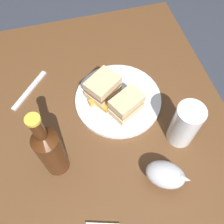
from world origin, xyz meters
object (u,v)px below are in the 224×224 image
object	(u,v)px
sandwich_half_left	(103,87)
gravy_boat	(166,175)
sandwich_half_right	(127,105)
pint_glass	(184,127)
fork	(29,90)
plate	(118,99)
cider_bottle	(50,151)

from	to	relation	value
sandwich_half_left	gravy_boat	world-z (taller)	sandwich_half_left
sandwich_half_right	pint_glass	distance (m)	0.19
fork	pint_glass	bearing A→B (deg)	98.02
plate	cider_bottle	distance (m)	0.31
sandwich_half_left	pint_glass	distance (m)	0.28
sandwich_half_left	fork	bearing A→B (deg)	-110.05
pint_glass	fork	xyz separation A→B (m)	(-0.30, -0.43, -0.06)
sandwich_half_right	fork	distance (m)	0.35
pint_glass	gravy_boat	distance (m)	0.15
cider_bottle	gravy_boat	bearing A→B (deg)	66.99
plate	fork	size ratio (longest dim) A/B	1.60
plate	cider_bottle	bearing A→B (deg)	-53.52
sandwich_half_right	fork	size ratio (longest dim) A/B	0.67
gravy_boat	cider_bottle	bearing A→B (deg)	-113.01
plate	sandwich_half_right	size ratio (longest dim) A/B	2.41
sandwich_half_left	pint_glass	bearing A→B (deg)	42.89
sandwich_half_left	cider_bottle	bearing A→B (deg)	-42.91
sandwich_half_left	cider_bottle	xyz separation A→B (m)	(0.20, -0.19, 0.06)
sandwich_half_left	cider_bottle	world-z (taller)	cider_bottle
gravy_boat	fork	bearing A→B (deg)	-140.37
sandwich_half_right	fork	world-z (taller)	sandwich_half_right
sandwich_half_right	gravy_boat	distance (m)	0.24
plate	pint_glass	world-z (taller)	pint_glass
gravy_boat	cider_bottle	size ratio (longest dim) A/B	0.47
sandwich_half_left	fork	xyz separation A→B (m)	(-0.09, -0.24, -0.05)
fork	plate	bearing A→B (deg)	109.87
sandwich_half_left	gravy_boat	size ratio (longest dim) A/B	0.97
plate	gravy_boat	distance (m)	0.30
plate	sandwich_half_left	size ratio (longest dim) A/B	2.26
fork	cider_bottle	bearing A→B (deg)	53.11
pint_glass	gravy_boat	world-z (taller)	pint_glass
plate	cider_bottle	xyz separation A→B (m)	(0.17, -0.23, 0.10)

